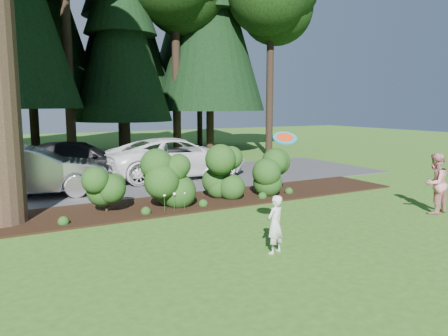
% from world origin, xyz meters
% --- Properties ---
extents(ground, '(80.00, 80.00, 0.00)m').
position_xyz_m(ground, '(0.00, 0.00, 0.00)').
color(ground, '#345819').
rests_on(ground, ground).
extents(mulch_bed, '(16.00, 2.50, 0.05)m').
position_xyz_m(mulch_bed, '(0.00, 3.25, 0.03)').
color(mulch_bed, black).
rests_on(mulch_bed, ground).
extents(driveway, '(22.00, 6.00, 0.03)m').
position_xyz_m(driveway, '(0.00, 7.50, 0.01)').
color(driveway, '#38383A').
rests_on(driveway, ground).
extents(shrub_row, '(6.53, 1.60, 1.61)m').
position_xyz_m(shrub_row, '(0.77, 3.14, 0.81)').
color(shrub_row, '#1F4214').
rests_on(shrub_row, ground).
extents(lily_cluster, '(0.69, 0.09, 0.57)m').
position_xyz_m(lily_cluster, '(-0.30, 2.40, 0.50)').
color(lily_cluster, '#1F4214').
rests_on(lily_cluster, ground).
extents(car_silver_wagon, '(5.21, 2.50, 1.65)m').
position_xyz_m(car_silver_wagon, '(-3.65, 6.57, 0.85)').
color(car_silver_wagon, silver).
rests_on(car_silver_wagon, driveway).
extents(car_white_suv, '(5.84, 2.70, 1.62)m').
position_xyz_m(car_white_suv, '(2.07, 7.78, 0.84)').
color(car_white_suv, white).
rests_on(car_white_suv, driveway).
extents(car_dark_suv, '(5.64, 3.35, 1.53)m').
position_xyz_m(car_dark_suv, '(-1.59, 8.86, 0.80)').
color(car_dark_suv, black).
rests_on(car_dark_suv, driveway).
extents(child, '(0.51, 0.41, 1.20)m').
position_xyz_m(child, '(0.14, -1.75, 0.60)').
color(child, silver).
rests_on(child, ground).
extents(adult, '(0.88, 0.72, 1.68)m').
position_xyz_m(adult, '(5.94, -1.22, 0.84)').
color(adult, red).
rests_on(adult, ground).
extents(frisbee, '(0.51, 0.45, 0.31)m').
position_xyz_m(frisbee, '(0.32, -1.79, 2.34)').
color(frisbee, teal).
rests_on(frisbee, ground).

